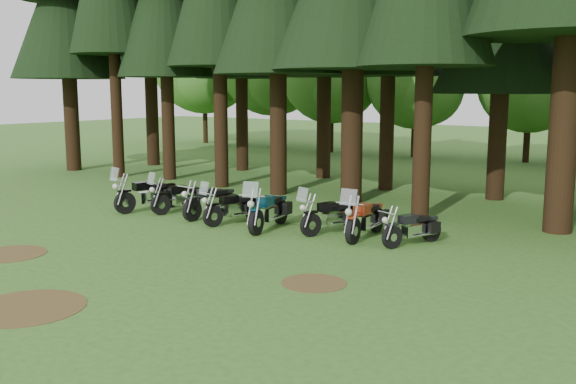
{
  "coord_description": "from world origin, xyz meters",
  "views": [
    {
      "loc": [
        11.83,
        -10.39,
        4.07
      ],
      "look_at": [
        0.5,
        5.0,
        1.0
      ],
      "focal_mm": 40.0,
      "sensor_mm": 36.0,
      "label": 1
    }
  ],
  "objects_px": {
    "motorcycle_1": "(182,198)",
    "motorcycle_5": "(332,217)",
    "motorcycle_0": "(147,195)",
    "motorcycle_7": "(413,229)",
    "motorcycle_2": "(211,202)",
    "motorcycle_3": "(234,209)",
    "motorcycle_6": "(365,220)",
    "motorcycle_4": "(269,212)"
  },
  "relations": [
    {
      "from": "motorcycle_0",
      "to": "motorcycle_6",
      "type": "xyz_separation_m",
      "value": [
        7.94,
        0.83,
        -0.01
      ]
    },
    {
      "from": "motorcycle_0",
      "to": "motorcycle_6",
      "type": "relative_size",
      "value": 1.02
    },
    {
      "from": "motorcycle_0",
      "to": "motorcycle_7",
      "type": "height_order",
      "value": "motorcycle_0"
    },
    {
      "from": "motorcycle_5",
      "to": "motorcycle_6",
      "type": "xyz_separation_m",
      "value": [
        1.07,
        0.03,
        0.04
      ]
    },
    {
      "from": "motorcycle_4",
      "to": "motorcycle_6",
      "type": "distance_m",
      "value": 2.92
    },
    {
      "from": "motorcycle_0",
      "to": "motorcycle_3",
      "type": "xyz_separation_m",
      "value": [
        3.75,
        0.12,
        -0.06
      ]
    },
    {
      "from": "motorcycle_3",
      "to": "motorcycle_0",
      "type": "bearing_deg",
      "value": -164.05
    },
    {
      "from": "motorcycle_3",
      "to": "motorcycle_6",
      "type": "bearing_deg",
      "value": 23.6
    },
    {
      "from": "motorcycle_4",
      "to": "motorcycle_6",
      "type": "height_order",
      "value": "motorcycle_4"
    },
    {
      "from": "motorcycle_7",
      "to": "motorcycle_3",
      "type": "bearing_deg",
      "value": -151.9
    },
    {
      "from": "motorcycle_1",
      "to": "motorcycle_4",
      "type": "height_order",
      "value": "motorcycle_4"
    },
    {
      "from": "motorcycle_3",
      "to": "motorcycle_5",
      "type": "xyz_separation_m",
      "value": [
        3.13,
        0.68,
        0.01
      ]
    },
    {
      "from": "motorcycle_7",
      "to": "motorcycle_2",
      "type": "bearing_deg",
      "value": -155.93
    },
    {
      "from": "motorcycle_3",
      "to": "motorcycle_7",
      "type": "distance_m",
      "value": 5.64
    },
    {
      "from": "motorcycle_4",
      "to": "motorcycle_7",
      "type": "xyz_separation_m",
      "value": [
        4.24,
        0.74,
        -0.1
      ]
    },
    {
      "from": "motorcycle_4",
      "to": "motorcycle_6",
      "type": "relative_size",
      "value": 1.02
    },
    {
      "from": "motorcycle_7",
      "to": "motorcycle_4",
      "type": "bearing_deg",
      "value": -149.59
    },
    {
      "from": "motorcycle_3",
      "to": "motorcycle_2",
      "type": "bearing_deg",
      "value": 179.54
    },
    {
      "from": "motorcycle_0",
      "to": "motorcycle_7",
      "type": "distance_m",
      "value": 9.38
    },
    {
      "from": "motorcycle_0",
      "to": "motorcycle_7",
      "type": "xyz_separation_m",
      "value": [
        9.34,
        0.87,
        -0.11
      ]
    },
    {
      "from": "motorcycle_1",
      "to": "motorcycle_5",
      "type": "xyz_separation_m",
      "value": [
        5.71,
        0.32,
        -0.01
      ]
    },
    {
      "from": "motorcycle_1",
      "to": "motorcycle_3",
      "type": "height_order",
      "value": "motorcycle_1"
    },
    {
      "from": "motorcycle_6",
      "to": "motorcycle_7",
      "type": "xyz_separation_m",
      "value": [
        1.4,
        0.04,
        -0.09
      ]
    },
    {
      "from": "motorcycle_1",
      "to": "motorcycle_7",
      "type": "bearing_deg",
      "value": 20.49
    },
    {
      "from": "motorcycle_6",
      "to": "motorcycle_5",
      "type": "bearing_deg",
      "value": 175.06
    },
    {
      "from": "motorcycle_3",
      "to": "motorcycle_4",
      "type": "distance_m",
      "value": 1.36
    },
    {
      "from": "motorcycle_4",
      "to": "motorcycle_0",
      "type": "bearing_deg",
      "value": 168.7
    },
    {
      "from": "motorcycle_0",
      "to": "motorcycle_1",
      "type": "bearing_deg",
      "value": 34.41
    },
    {
      "from": "motorcycle_6",
      "to": "motorcycle_7",
      "type": "relative_size",
      "value": 1.26
    },
    {
      "from": "motorcycle_1",
      "to": "motorcycle_5",
      "type": "distance_m",
      "value": 5.72
    },
    {
      "from": "motorcycle_2",
      "to": "motorcycle_3",
      "type": "relative_size",
      "value": 1.06
    },
    {
      "from": "motorcycle_2",
      "to": "motorcycle_3",
      "type": "bearing_deg",
      "value": -12.36
    },
    {
      "from": "motorcycle_1",
      "to": "motorcycle_4",
      "type": "relative_size",
      "value": 0.9
    },
    {
      "from": "motorcycle_0",
      "to": "motorcycle_2",
      "type": "distance_m",
      "value": 2.55
    },
    {
      "from": "motorcycle_0",
      "to": "motorcycle_3",
      "type": "relative_size",
      "value": 1.13
    },
    {
      "from": "motorcycle_3",
      "to": "motorcycle_5",
      "type": "height_order",
      "value": "motorcycle_5"
    },
    {
      "from": "motorcycle_4",
      "to": "motorcycle_7",
      "type": "distance_m",
      "value": 4.3
    },
    {
      "from": "motorcycle_3",
      "to": "motorcycle_6",
      "type": "relative_size",
      "value": 0.91
    },
    {
      "from": "motorcycle_0",
      "to": "motorcycle_2",
      "type": "xyz_separation_m",
      "value": [
        2.51,
        0.44,
        -0.04
      ]
    },
    {
      "from": "motorcycle_2",
      "to": "motorcycle_7",
      "type": "relative_size",
      "value": 1.21
    },
    {
      "from": "motorcycle_0",
      "to": "motorcycle_2",
      "type": "bearing_deg",
      "value": 22.04
    },
    {
      "from": "motorcycle_5",
      "to": "motorcycle_4",
      "type": "bearing_deg",
      "value": -141.08
    }
  ]
}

